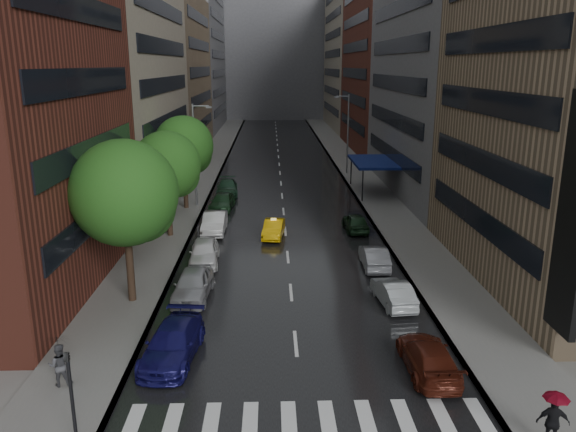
# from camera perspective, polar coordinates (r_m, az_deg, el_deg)

# --- Properties ---
(ground) EXTENTS (220.00, 220.00, 0.00)m
(ground) POSITION_cam_1_polar(r_m,az_deg,el_deg) (23.04, 1.25, -17.49)
(ground) COLOR gray
(ground) RESTS_ON ground
(road) EXTENTS (14.00, 140.00, 0.01)m
(road) POSITION_cam_1_polar(r_m,az_deg,el_deg) (70.48, -0.87, 5.00)
(road) COLOR black
(road) RESTS_ON ground
(sidewalk_left) EXTENTS (4.00, 140.00, 0.15)m
(sidewalk_left) POSITION_cam_1_polar(r_m,az_deg,el_deg) (70.91, -8.19, 4.97)
(sidewalk_left) COLOR gray
(sidewalk_left) RESTS_ON ground
(sidewalk_right) EXTENTS (4.00, 140.00, 0.15)m
(sidewalk_right) POSITION_cam_1_polar(r_m,az_deg,el_deg) (71.18, 6.42, 5.07)
(sidewalk_right) COLOR gray
(sidewalk_right) RESTS_ON ground
(crosswalk) EXTENTS (13.15, 2.80, 0.01)m
(crosswalk) POSITION_cam_1_polar(r_m,az_deg,el_deg) (21.39, 2.11, -20.34)
(crosswalk) COLOR silver
(crosswalk) RESTS_ON ground
(buildings_left) EXTENTS (8.00, 108.00, 38.00)m
(buildings_left) POSITION_cam_1_polar(r_m,az_deg,el_deg) (79.47, -12.44, 17.39)
(buildings_left) COLOR maroon
(buildings_left) RESTS_ON ground
(buildings_right) EXTENTS (8.05, 109.10, 36.00)m
(buildings_right) POSITION_cam_1_polar(r_m,az_deg,el_deg) (77.80, 10.61, 16.83)
(buildings_right) COLOR #937A5B
(buildings_right) RESTS_ON ground
(building_far) EXTENTS (40.00, 14.00, 32.00)m
(building_far) POSITION_cam_1_polar(r_m,az_deg,el_deg) (137.42, -1.38, 16.64)
(building_far) COLOR slate
(building_far) RESTS_ON ground
(tree_near) EXTENTS (5.54, 5.54, 8.83)m
(tree_near) POSITION_cam_1_polar(r_m,az_deg,el_deg) (29.95, -16.29, 2.23)
(tree_near) COLOR #382619
(tree_near) RESTS_ON ground
(tree_mid) EXTENTS (4.95, 4.95, 7.89)m
(tree_mid) POSITION_cam_1_polar(r_m,az_deg,el_deg) (41.48, -12.24, 5.05)
(tree_mid) COLOR #382619
(tree_mid) RESTS_ON ground
(tree_far) EXTENTS (5.17, 5.17, 8.24)m
(tree_far) POSITION_cam_1_polar(r_m,az_deg,el_deg) (49.51, -10.58, 7.01)
(tree_far) COLOR #382619
(tree_far) RESTS_ON ground
(taxi) EXTENTS (1.83, 4.06, 1.29)m
(taxi) POSITION_cam_1_polar(r_m,az_deg,el_deg) (41.64, -1.47, -1.28)
(taxi) COLOR yellow
(taxi) RESTS_ON ground
(parked_cars_left) EXTENTS (2.60, 37.20, 1.59)m
(parked_cars_left) POSITION_cam_1_polar(r_m,az_deg,el_deg) (39.69, -7.95, -2.11)
(parked_cars_left) COLOR #131151
(parked_cars_left) RESTS_ON ground
(parked_cars_right) EXTENTS (1.94, 24.98, 1.39)m
(parked_cars_right) POSITION_cam_1_polar(r_m,az_deg,el_deg) (32.87, 9.77, -6.00)
(parked_cars_right) COLOR #4D1A0F
(parked_cars_right) RESTS_ON ground
(ped_black_umbrella) EXTENTS (0.96, 0.98, 2.09)m
(ped_black_umbrella) POSITION_cam_1_polar(r_m,az_deg,el_deg) (24.31, -22.28, -13.11)
(ped_black_umbrella) COLOR #45454A
(ped_black_umbrella) RESTS_ON sidewalk_left
(ped_red_umbrella) EXTENTS (1.11, 0.82, 2.01)m
(ped_red_umbrella) POSITION_cam_1_polar(r_m,az_deg,el_deg) (21.37, 25.41, -17.77)
(ped_red_umbrella) COLOR black
(ped_red_umbrella) RESTS_ON sidewalk_right
(traffic_light) EXTENTS (0.18, 0.15, 3.45)m
(traffic_light) POSITION_cam_1_polar(r_m,az_deg,el_deg) (20.24, -21.18, -16.23)
(traffic_light) COLOR black
(traffic_light) RESTS_ON sidewalk_left
(street_lamp_left) EXTENTS (1.74, 0.22, 9.00)m
(street_lamp_left) POSITION_cam_1_polar(r_m,az_deg,el_deg) (50.38, -9.39, 6.35)
(street_lamp_left) COLOR gray
(street_lamp_left) RESTS_ON sidewalk_left
(street_lamp_right) EXTENTS (1.74, 0.22, 9.00)m
(street_lamp_right) POSITION_cam_1_polar(r_m,az_deg,el_deg) (65.40, 6.03, 8.45)
(street_lamp_right) COLOR gray
(street_lamp_right) RESTS_ON sidewalk_right
(awning) EXTENTS (4.00, 8.00, 3.12)m
(awning) POSITION_cam_1_polar(r_m,az_deg,el_deg) (56.07, 8.63, 5.44)
(awning) COLOR navy
(awning) RESTS_ON sidewalk_right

